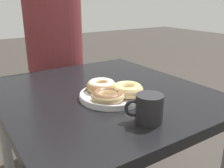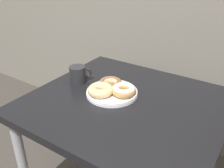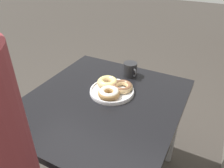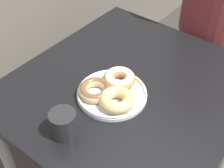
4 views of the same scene
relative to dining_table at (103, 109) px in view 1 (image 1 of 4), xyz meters
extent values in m
cube|color=black|center=(0.00, 0.00, 0.07)|extent=(0.93, 0.85, 0.04)
cylinder|color=#99999E|center=(0.40, -0.36, -0.30)|extent=(0.05, 0.05, 0.69)
cylinder|color=#99999E|center=(0.40, 0.36, -0.30)|extent=(0.05, 0.05, 0.69)
cylinder|color=white|center=(-0.09, 0.01, 0.09)|extent=(0.26, 0.26, 0.01)
torus|color=white|center=(-0.09, 0.01, 0.11)|extent=(0.26, 0.26, 0.01)
torus|color=#B2844C|center=(-0.03, 0.03, 0.12)|extent=(0.16, 0.16, 0.04)
torus|color=silver|center=(-0.03, 0.03, 0.13)|extent=(0.15, 0.15, 0.03)
torus|color=#D6B27A|center=(-0.13, 0.06, 0.12)|extent=(0.18, 0.18, 0.04)
torus|color=brown|center=(-0.13, 0.06, 0.12)|extent=(0.17, 0.17, 0.03)
torus|color=#D6B27A|center=(-0.13, -0.04, 0.12)|extent=(0.17, 0.17, 0.04)
torus|color=#E0D17F|center=(-0.13, -0.04, 0.13)|extent=(0.16, 0.16, 0.03)
cylinder|color=#232326|center=(-0.33, 0.03, 0.13)|extent=(0.09, 0.09, 0.09)
cylinder|color=#382114|center=(-0.33, 0.03, 0.17)|extent=(0.07, 0.07, 0.00)
torus|color=#232326|center=(-0.30, 0.07, 0.13)|extent=(0.05, 0.06, 0.06)
cube|color=black|center=(0.72, -0.05, -0.31)|extent=(0.28, 0.20, 0.68)
cylinder|color=maroon|center=(0.68, -0.05, 0.33)|extent=(0.36, 0.36, 0.60)
camera|label=1|loc=(-0.87, 0.53, 0.46)|focal=40.00mm
camera|label=2|loc=(0.52, -0.91, 0.72)|focal=40.00mm
camera|label=3|loc=(0.86, 0.51, 0.81)|focal=35.00mm
camera|label=4|loc=(-0.75, -0.51, 0.90)|focal=50.00mm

